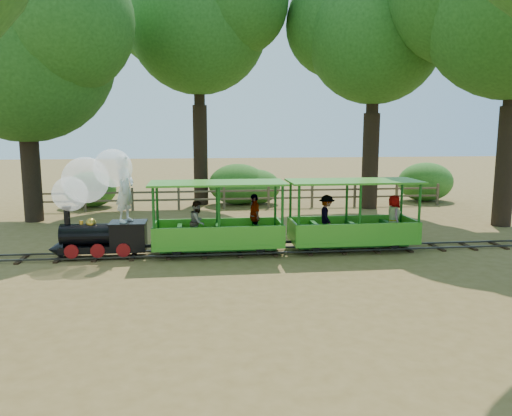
{
  "coord_description": "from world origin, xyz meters",
  "views": [
    {
      "loc": [
        -2.16,
        -13.98,
        3.62
      ],
      "look_at": [
        -0.45,
        0.5,
        1.24
      ],
      "focal_mm": 35.0,
      "sensor_mm": 36.0,
      "label": 1
    }
  ],
  "objects": [
    {
      "name": "shrub_east",
      "position": [
        9.0,
        9.3,
        0.95
      ],
      "size": [
        2.74,
        2.11,
        1.9
      ],
      "primitive_type": "ellipsoid",
      "color": "#2D6B1E",
      "rests_on": "ground"
    },
    {
      "name": "ground",
      "position": [
        0.0,
        0.0,
        0.0
      ],
      "size": [
        90.0,
        90.0,
        0.0
      ],
      "primitive_type": "plane",
      "color": "olive",
      "rests_on": "ground"
    },
    {
      "name": "oak_nc",
      "position": [
        -2.03,
        9.58,
        8.49
      ],
      "size": [
        7.82,
        6.89,
        11.32
      ],
      "color": "#2D2116",
      "rests_on": "ground"
    },
    {
      "name": "carriage_front",
      "position": [
        -1.53,
        0.01,
        0.83
      ],
      "size": [
        3.82,
        1.56,
        1.99
      ],
      "color": "#409C22",
      "rests_on": "track"
    },
    {
      "name": "track",
      "position": [
        0.0,
        0.0,
        0.07
      ],
      "size": [
        22.0,
        1.0,
        0.1
      ],
      "color": "#3F3D3A",
      "rests_on": "ground"
    },
    {
      "name": "fence",
      "position": [
        0.0,
        8.0,
        0.58
      ],
      "size": [
        18.1,
        0.1,
        1.0
      ],
      "color": "brown",
      "rests_on": "ground"
    },
    {
      "name": "shrub_west",
      "position": [
        -7.02,
        9.3,
        0.81
      ],
      "size": [
        2.33,
        1.79,
        1.61
      ],
      "primitive_type": "ellipsoid",
      "color": "#2D6B1E",
      "rests_on": "ground"
    },
    {
      "name": "carriage_rear",
      "position": [
        2.36,
        0.02,
        0.84
      ],
      "size": [
        3.82,
        1.56,
        1.99
      ],
      "color": "#409C22",
      "rests_on": "track"
    },
    {
      "name": "oak_nw",
      "position": [
        -8.53,
        6.09,
        6.78
      ],
      "size": [
        8.5,
        7.48,
        9.83
      ],
      "color": "#2D2116",
      "rests_on": "ground"
    },
    {
      "name": "locomotive",
      "position": [
        -4.96,
        0.07,
        1.75
      ],
      "size": [
        2.69,
        1.27,
        3.09
      ],
      "color": "black",
      "rests_on": "ground"
    },
    {
      "name": "shrub_mid_w",
      "position": [
        -0.28,
        9.3,
        0.96
      ],
      "size": [
        2.76,
        2.13,
        1.91
      ],
      "primitive_type": "ellipsoid",
      "color": "#2D6B1E",
      "rests_on": "ground"
    },
    {
      "name": "oak_ne",
      "position": [
        5.47,
        7.58,
        7.79
      ],
      "size": [
        7.33,
        6.45,
        10.44
      ],
      "color": "#2D2116",
      "rests_on": "ground"
    },
    {
      "name": "shrub_mid_e",
      "position": [
        0.56,
        9.3,
        0.82
      ],
      "size": [
        2.38,
        1.83,
        1.65
      ],
      "primitive_type": "ellipsoid",
      "color": "#2D6B1E",
      "rests_on": "ground"
    }
  ]
}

